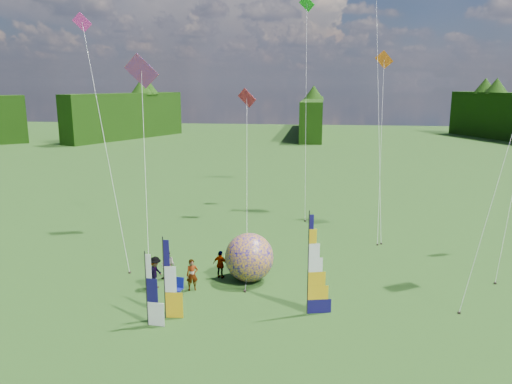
# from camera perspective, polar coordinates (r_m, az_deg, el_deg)

# --- Properties ---
(ground) EXTENTS (220.00, 220.00, 0.00)m
(ground) POSITION_cam_1_polar(r_m,az_deg,el_deg) (21.44, 1.30, -16.95)
(ground) COLOR #2B5E1F
(ground) RESTS_ON ground
(treeline_ring) EXTENTS (210.00, 210.00, 8.00)m
(treeline_ring) POSITION_cam_1_polar(r_m,az_deg,el_deg) (19.79, 1.36, -6.80)
(treeline_ring) COLOR #153308
(treeline_ring) RESTS_ON ground
(feather_banner_main) EXTENTS (1.28, 0.40, 4.77)m
(feather_banner_main) POSITION_cam_1_polar(r_m,az_deg,el_deg) (23.02, 5.98, -8.33)
(feather_banner_main) COLOR #130E4B
(feather_banner_main) RESTS_ON ground
(side_banner_left) EXTENTS (1.04, 0.15, 3.73)m
(side_banner_left) POSITION_cam_1_polar(r_m,az_deg,el_deg) (23.11, -10.45, -9.78)
(side_banner_left) COLOR gold
(side_banner_left) RESTS_ON ground
(side_banner_far) EXTENTS (0.99, 0.18, 3.32)m
(side_banner_far) POSITION_cam_1_polar(r_m,az_deg,el_deg) (22.67, -12.41, -10.88)
(side_banner_far) COLOR white
(side_banner_far) RESTS_ON ground
(bol_inflatable) EXTENTS (2.96, 2.96, 2.63)m
(bol_inflatable) POSITION_cam_1_polar(r_m,az_deg,el_deg) (27.03, -0.77, -7.48)
(bol_inflatable) COLOR #040080
(bol_inflatable) RESTS_ON ground
(spectator_a) EXTENTS (0.70, 0.58, 1.66)m
(spectator_a) POSITION_cam_1_polar(r_m,az_deg,el_deg) (26.21, -7.31, -9.38)
(spectator_a) COLOR #66594C
(spectator_a) RESTS_ON ground
(spectator_b) EXTENTS (0.86, 0.54, 1.66)m
(spectator_b) POSITION_cam_1_polar(r_m,az_deg,el_deg) (27.72, -10.03, -8.24)
(spectator_b) COLOR #66594C
(spectator_b) RESTS_ON ground
(spectator_c) EXTENTS (0.55, 1.16, 1.73)m
(spectator_c) POSITION_cam_1_polar(r_m,az_deg,el_deg) (26.69, -11.44, -9.03)
(spectator_c) COLOR #66594C
(spectator_c) RESTS_ON ground
(spectator_d) EXTENTS (0.99, 0.64, 1.56)m
(spectator_d) POSITION_cam_1_polar(r_m,az_deg,el_deg) (27.60, -4.07, -8.27)
(spectator_d) COLOR #66594C
(spectator_d) RESTS_ON ground
(camp_chair) EXTENTS (0.65, 0.65, 0.99)m
(camp_chair) POSITION_cam_1_polar(r_m,az_deg,el_deg) (25.60, -9.03, -10.79)
(camp_chair) COLOR #0A1063
(camp_chair) RESTS_ON ground
(kite_whale) EXTENTS (9.00, 15.11, 21.55)m
(kite_whale) POSITION_cam_1_polar(r_m,az_deg,el_deg) (38.76, 13.84, 12.44)
(kite_whale) COLOR black
(kite_whale) RESTS_ON ground
(kite_rainbow_delta) EXTENTS (6.85, 11.68, 13.35)m
(kite_rainbow_delta) POSITION_cam_1_polar(r_m,az_deg,el_deg) (33.16, -12.68, 5.46)
(kite_rainbow_delta) COLOR #F14110
(kite_rainbow_delta) RESTS_ON ground
(small_kite_red) EXTENTS (7.66, 12.88, 10.65)m
(small_kite_red) POSITION_cam_1_polar(r_m,az_deg,el_deg) (35.55, -1.05, 4.01)
(small_kite_red) COLOR red
(small_kite_red) RESTS_ON ground
(small_kite_orange) EXTENTS (3.63, 11.08, 13.42)m
(small_kite_orange) POSITION_cam_1_polar(r_m,az_deg,el_deg) (36.92, 14.15, 6.12)
(small_kite_orange) COLOR orange
(small_kite_orange) RESTS_ON ground
(small_kite_pink) EXTENTS (8.17, 9.04, 15.20)m
(small_kite_pink) POSITION_cam_1_polar(r_m,az_deg,el_deg) (31.06, -16.97, 6.49)
(small_kite_pink) COLOR #DE2B99
(small_kite_pink) RESTS_ON ground
(small_kite_green) EXTENTS (5.62, 11.46, 18.43)m
(small_kite_green) POSITION_cam_1_polar(r_m,az_deg,el_deg) (41.76, 5.75, 10.56)
(small_kite_green) COLOR green
(small_kite_green) RESTS_ON ground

